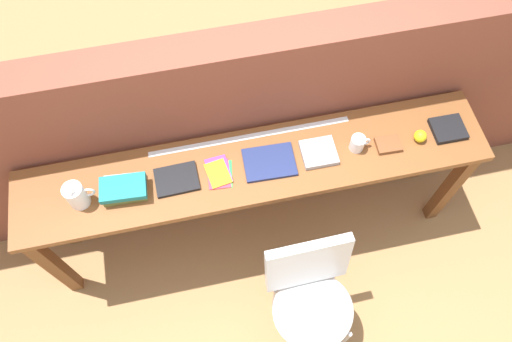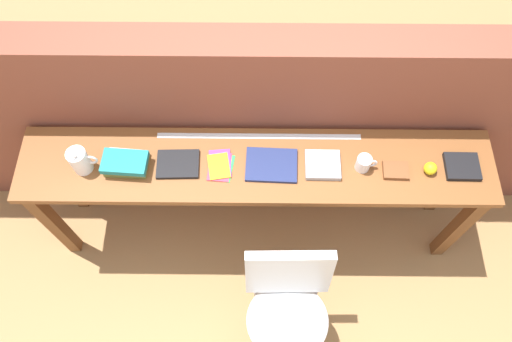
% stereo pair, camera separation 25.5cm
% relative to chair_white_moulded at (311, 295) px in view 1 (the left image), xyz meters
% --- Properties ---
extents(ground_plane, '(40.00, 40.00, 0.00)m').
position_rel_chair_white_moulded_xyz_m(ground_plane, '(-0.17, 0.34, -0.53)').
color(ground_plane, '#9E7547').
extents(brick_wall_back, '(6.00, 0.20, 1.44)m').
position_rel_chair_white_moulded_xyz_m(brick_wall_back, '(-0.17, 0.98, 0.20)').
color(brick_wall_back, brown).
rests_on(brick_wall_back, ground).
extents(sideboard, '(2.50, 0.44, 0.88)m').
position_rel_chair_white_moulded_xyz_m(sideboard, '(-0.17, 0.64, 0.21)').
color(sideboard, brown).
rests_on(sideboard, ground).
extents(chair_white_moulded, '(0.45, 0.46, 0.89)m').
position_rel_chair_white_moulded_xyz_m(chair_white_moulded, '(0.00, 0.00, 0.00)').
color(chair_white_moulded, silver).
rests_on(chair_white_moulded, ground).
extents(pitcher_white, '(0.14, 0.10, 0.18)m').
position_rel_chair_white_moulded_xyz_m(pitcher_white, '(-1.06, 0.61, 0.43)').
color(pitcher_white, white).
rests_on(pitcher_white, sideboard).
extents(book_stack_leftmost, '(0.24, 0.17, 0.08)m').
position_rel_chair_white_moulded_xyz_m(book_stack_leftmost, '(-0.84, 0.62, 0.39)').
color(book_stack_leftmost, olive).
rests_on(book_stack_leftmost, sideboard).
extents(magazine_cycling, '(0.22, 0.17, 0.02)m').
position_rel_chair_white_moulded_xyz_m(magazine_cycling, '(-0.58, 0.63, 0.36)').
color(magazine_cycling, black).
rests_on(magazine_cycling, sideboard).
extents(pamphlet_pile_colourful, '(0.15, 0.20, 0.01)m').
position_rel_chair_white_moulded_xyz_m(pamphlet_pile_colourful, '(-0.36, 0.63, 0.36)').
color(pamphlet_pile_colourful, green).
rests_on(pamphlet_pile_colourful, sideboard).
extents(book_open_centre, '(0.27, 0.21, 0.02)m').
position_rel_chair_white_moulded_xyz_m(book_open_centre, '(-0.09, 0.63, 0.36)').
color(book_open_centre, navy).
rests_on(book_open_centre, sideboard).
extents(book_grey_hardcover, '(0.18, 0.17, 0.03)m').
position_rel_chair_white_moulded_xyz_m(book_grey_hardcover, '(0.17, 0.63, 0.37)').
color(book_grey_hardcover, '#9E9EA3').
rests_on(book_grey_hardcover, sideboard).
extents(mug, '(0.11, 0.08, 0.09)m').
position_rel_chair_white_moulded_xyz_m(mug, '(0.38, 0.63, 0.40)').
color(mug, white).
rests_on(mug, sideboard).
extents(leather_journal_brown, '(0.13, 0.10, 0.02)m').
position_rel_chair_white_moulded_xyz_m(leather_journal_brown, '(0.55, 0.61, 0.37)').
color(leather_journal_brown, brown).
rests_on(leather_journal_brown, sideboard).
extents(sports_ball_small, '(0.07, 0.07, 0.07)m').
position_rel_chair_white_moulded_xyz_m(sports_ball_small, '(0.72, 0.61, 0.39)').
color(sports_ball_small, yellow).
rests_on(sports_ball_small, sideboard).
extents(book_repair_rightmost, '(0.18, 0.16, 0.03)m').
position_rel_chair_white_moulded_xyz_m(book_repair_rightmost, '(0.89, 0.63, 0.37)').
color(book_repair_rightmost, black).
rests_on(book_repair_rightmost, sideboard).
extents(ruler_metal_back_edge, '(1.09, 0.03, 0.00)m').
position_rel_chair_white_moulded_xyz_m(ruler_metal_back_edge, '(-0.16, 0.81, 0.35)').
color(ruler_metal_back_edge, silver).
rests_on(ruler_metal_back_edge, sideboard).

